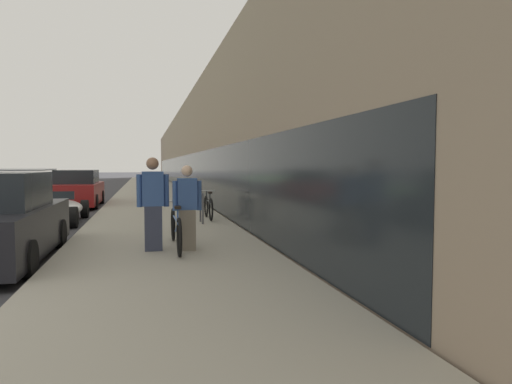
{
  "coord_description": "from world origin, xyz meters",
  "views": [
    {
      "loc": [
        5.07,
        -5.92,
        1.75
      ],
      "look_at": [
        9.35,
        11.56,
        0.68
      ],
      "focal_mm": 32.0,
      "sensor_mm": 36.0,
      "label": 1
    }
  ],
  "objects_px": {
    "bike_rack_hoop": "(202,204)",
    "vintage_roadster_curbside": "(50,210)",
    "person_bystander": "(153,204)",
    "parked_sedan_far": "(77,190)",
    "tandem_bicycle": "(176,229)",
    "person_rider": "(187,208)",
    "cruiser_bike_nearest": "(208,207)"
  },
  "relations": [
    {
      "from": "vintage_roadster_curbside",
      "to": "parked_sedan_far",
      "type": "height_order",
      "value": "parked_sedan_far"
    },
    {
      "from": "cruiser_bike_nearest",
      "to": "parked_sedan_far",
      "type": "xyz_separation_m",
      "value": [
        -4.58,
        6.88,
        0.2
      ]
    },
    {
      "from": "bike_rack_hoop",
      "to": "parked_sedan_far",
      "type": "distance_m",
      "value": 8.88
    },
    {
      "from": "person_rider",
      "to": "parked_sedan_far",
      "type": "relative_size",
      "value": 0.35
    },
    {
      "from": "cruiser_bike_nearest",
      "to": "parked_sedan_far",
      "type": "height_order",
      "value": "parked_sedan_far"
    },
    {
      "from": "tandem_bicycle",
      "to": "cruiser_bike_nearest",
      "type": "relative_size",
      "value": 1.44
    },
    {
      "from": "person_bystander",
      "to": "bike_rack_hoop",
      "type": "xyz_separation_m",
      "value": [
        1.37,
        3.85,
        -0.36
      ]
    },
    {
      "from": "bike_rack_hoop",
      "to": "vintage_roadster_curbside",
      "type": "xyz_separation_m",
      "value": [
        -4.29,
        2.15,
        -0.26
      ]
    },
    {
      "from": "person_bystander",
      "to": "parked_sedan_far",
      "type": "xyz_separation_m",
      "value": [
        -2.9,
        11.64,
        -0.32
      ]
    },
    {
      "from": "tandem_bicycle",
      "to": "cruiser_bike_nearest",
      "type": "xyz_separation_m",
      "value": [
        1.26,
        4.59,
        -0.02
      ]
    },
    {
      "from": "bike_rack_hoop",
      "to": "vintage_roadster_curbside",
      "type": "relative_size",
      "value": 0.19
    },
    {
      "from": "tandem_bicycle",
      "to": "parked_sedan_far",
      "type": "relative_size",
      "value": 0.54
    },
    {
      "from": "vintage_roadster_curbside",
      "to": "parked_sedan_far",
      "type": "distance_m",
      "value": 5.65
    },
    {
      "from": "person_rider",
      "to": "parked_sedan_far",
      "type": "bearing_deg",
      "value": 106.63
    },
    {
      "from": "person_bystander",
      "to": "parked_sedan_far",
      "type": "height_order",
      "value": "person_bystander"
    },
    {
      "from": "person_bystander",
      "to": "parked_sedan_far",
      "type": "distance_m",
      "value": 12.0
    },
    {
      "from": "person_bystander",
      "to": "cruiser_bike_nearest",
      "type": "height_order",
      "value": "person_bystander"
    },
    {
      "from": "person_bystander",
      "to": "cruiser_bike_nearest",
      "type": "xyz_separation_m",
      "value": [
        1.69,
        4.76,
        -0.52
      ]
    },
    {
      "from": "person_rider",
      "to": "bike_rack_hoop",
      "type": "bearing_deg",
      "value": 79.36
    },
    {
      "from": "tandem_bicycle",
      "to": "person_rider",
      "type": "relative_size",
      "value": 1.54
    },
    {
      "from": "parked_sedan_far",
      "to": "tandem_bicycle",
      "type": "bearing_deg",
      "value": -73.83
    },
    {
      "from": "tandem_bicycle",
      "to": "vintage_roadster_curbside",
      "type": "xyz_separation_m",
      "value": [
        -3.35,
        5.83,
        -0.12
      ]
    },
    {
      "from": "tandem_bicycle",
      "to": "vintage_roadster_curbside",
      "type": "height_order",
      "value": "tandem_bicycle"
    },
    {
      "from": "tandem_bicycle",
      "to": "bike_rack_hoop",
      "type": "xyz_separation_m",
      "value": [
        0.94,
        3.68,
        0.14
      ]
    },
    {
      "from": "vintage_roadster_curbside",
      "to": "parked_sedan_far",
      "type": "relative_size",
      "value": 0.95
    },
    {
      "from": "bike_rack_hoop",
      "to": "tandem_bicycle",
      "type": "bearing_deg",
      "value": -104.37
    },
    {
      "from": "cruiser_bike_nearest",
      "to": "vintage_roadster_curbside",
      "type": "bearing_deg",
      "value": 164.99
    },
    {
      "from": "tandem_bicycle",
      "to": "person_rider",
      "type": "bearing_deg",
      "value": -57.83
    },
    {
      "from": "person_rider",
      "to": "parked_sedan_far",
      "type": "xyz_separation_m",
      "value": [
        -3.52,
        11.78,
        -0.24
      ]
    },
    {
      "from": "tandem_bicycle",
      "to": "person_bystander",
      "type": "height_order",
      "value": "person_bystander"
    },
    {
      "from": "tandem_bicycle",
      "to": "bike_rack_hoop",
      "type": "relative_size",
      "value": 2.91
    },
    {
      "from": "bike_rack_hoop",
      "to": "person_bystander",
      "type": "bearing_deg",
      "value": -109.6
    }
  ]
}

